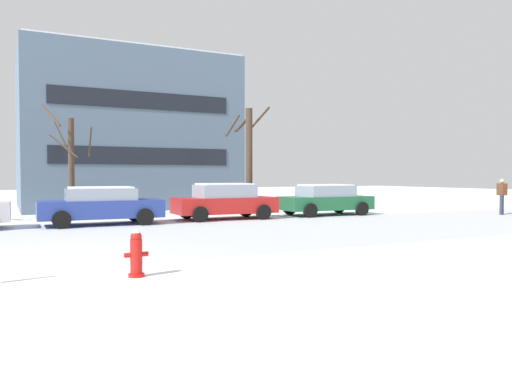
% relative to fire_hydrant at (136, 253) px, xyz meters
% --- Properties ---
extents(ground_plane, '(120.00, 120.00, 0.00)m').
position_rel_fire_hydrant_xyz_m(ground_plane, '(-1.15, 2.25, -0.44)').
color(ground_plane, white).
extents(road_surface, '(80.00, 8.32, 0.00)m').
position_rel_fire_hydrant_xyz_m(road_surface, '(-1.15, 5.41, -0.44)').
color(road_surface, '#B7BCC4').
rests_on(road_surface, ground).
extents(fire_hydrant, '(0.44, 0.30, 0.87)m').
position_rel_fire_hydrant_xyz_m(fire_hydrant, '(0.00, 0.00, 0.00)').
color(fire_hydrant, red).
rests_on(fire_hydrant, ground).
extents(parked_car_blue, '(4.55, 2.13, 1.45)m').
position_rel_fire_hydrant_xyz_m(parked_car_blue, '(1.09, 10.36, 0.31)').
color(parked_car_blue, '#283D93').
rests_on(parked_car_blue, ground).
extents(parked_car_red, '(4.38, 2.12, 1.54)m').
position_rel_fire_hydrant_xyz_m(parked_car_red, '(6.24, 10.49, 0.34)').
color(parked_car_red, red).
rests_on(parked_car_red, ground).
extents(parked_car_green, '(4.39, 2.18, 1.45)m').
position_rel_fire_hydrant_xyz_m(parked_car_green, '(11.39, 10.40, 0.30)').
color(parked_car_green, '#1E6038').
rests_on(parked_car_green, ground).
extents(pedestrian_crossing, '(0.40, 0.44, 1.72)m').
position_rel_fire_hydrant_xyz_m(pedestrian_crossing, '(19.06, 6.81, 0.57)').
color(pedestrian_crossing, '#2D334C').
rests_on(pedestrian_crossing, ground).
extents(tree_far_left, '(2.07, 1.92, 4.97)m').
position_rel_fire_hydrant_xyz_m(tree_far_left, '(0.42, 14.01, 1.98)').
color(tree_far_left, '#423326').
rests_on(tree_far_left, ground).
extents(tree_far_mid, '(2.17, 1.80, 5.22)m').
position_rel_fire_hydrant_xyz_m(tree_far_mid, '(8.47, 12.75, 2.34)').
color(tree_far_mid, '#423326').
rests_on(tree_far_mid, ground).
extents(building_far_left, '(11.67, 10.13, 8.77)m').
position_rel_fire_hydrant_xyz_m(building_far_left, '(4.34, 21.79, 3.94)').
color(building_far_left, slate).
rests_on(building_far_left, ground).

